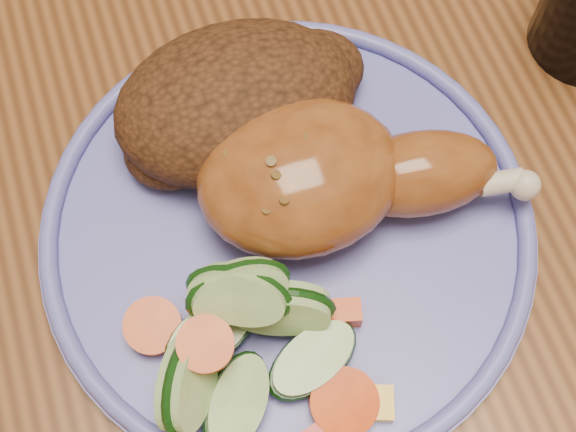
{
  "coord_description": "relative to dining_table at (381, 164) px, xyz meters",
  "views": [
    {
      "loc": [
        -0.14,
        -0.22,
        1.16
      ],
      "look_at": [
        -0.09,
        -0.06,
        0.78
      ],
      "focal_mm": 50.0,
      "sensor_mm": 36.0,
      "label": 1
    }
  ],
  "objects": [
    {
      "name": "chicken_leg",
      "position": [
        -0.06,
        -0.05,
        0.12
      ],
      "size": [
        0.18,
        0.09,
        0.06
      ],
      "color": "#97511F",
      "rests_on": "plate"
    },
    {
      "name": "vegetable_pile",
      "position": [
        -0.13,
        -0.12,
        0.11
      ],
      "size": [
        0.12,
        0.12,
        0.06
      ],
      "color": "#A50A05",
      "rests_on": "plate"
    },
    {
      "name": "plate_rim",
      "position": [
        -0.09,
        -0.06,
        0.1
      ],
      "size": [
        0.27,
        0.27,
        0.01
      ],
      "primitive_type": "torus",
      "color": "#6164C2",
      "rests_on": "plate"
    },
    {
      "name": "plate",
      "position": [
        -0.09,
        -0.06,
        0.09
      ],
      "size": [
        0.27,
        0.27,
        0.01
      ],
      "primitive_type": "cylinder",
      "color": "#6164C2",
      "rests_on": "dining_table"
    },
    {
      "name": "dining_table",
      "position": [
        0.0,
        0.0,
        0.0
      ],
      "size": [
        0.9,
        1.4,
        0.75
      ],
      "color": "brown",
      "rests_on": "ground"
    },
    {
      "name": "rice_pilaf",
      "position": [
        -0.09,
        0.01,
        0.12
      ],
      "size": [
        0.15,
        0.1,
        0.06
      ],
      "color": "#482612",
      "rests_on": "plate"
    },
    {
      "name": "ground",
      "position": [
        0.0,
        0.0,
        -0.67
      ],
      "size": [
        4.0,
        4.0,
        0.0
      ],
      "primitive_type": "plane",
      "color": "#4E2D1A",
      "rests_on": "ground"
    }
  ]
}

